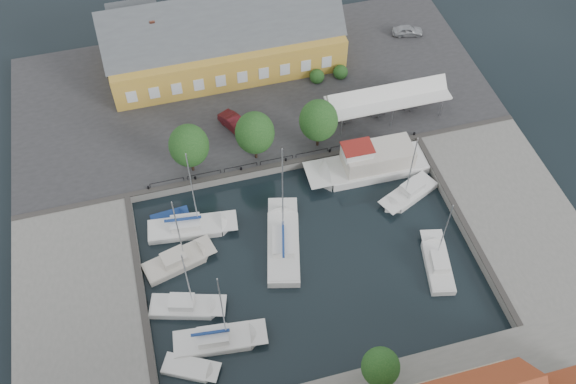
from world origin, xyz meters
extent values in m
plane|color=black|center=(0.00, 0.00, 0.00)|extent=(140.00, 140.00, 0.00)
cube|color=#2D2D30|center=(0.00, 23.00, 0.50)|extent=(56.00, 26.00, 1.00)
cube|color=slate|center=(-22.00, -2.00, 0.50)|extent=(12.00, 24.00, 1.00)
cube|color=slate|center=(22.00, -2.00, 0.50)|extent=(12.00, 24.00, 1.00)
cube|color=#383533|center=(0.00, 10.30, 1.06)|extent=(56.00, 0.60, 0.12)
cube|color=#383533|center=(-16.30, -2.00, 1.06)|extent=(0.60, 24.00, 0.12)
cube|color=#383533|center=(16.30, -2.00, 1.06)|extent=(0.60, 24.00, 0.12)
cylinder|color=black|center=(-14.00, 10.60, 1.20)|extent=(0.24, 0.24, 0.40)
cylinder|color=black|center=(-9.00, 10.60, 1.20)|extent=(0.24, 0.24, 0.40)
cylinder|color=black|center=(-4.00, 10.60, 1.20)|extent=(0.24, 0.24, 0.40)
cylinder|color=black|center=(1.00, 10.60, 1.20)|extent=(0.24, 0.24, 0.40)
cylinder|color=black|center=(6.00, 10.60, 1.20)|extent=(0.24, 0.24, 0.40)
cylinder|color=black|center=(11.00, 10.60, 1.20)|extent=(0.24, 0.24, 0.40)
cylinder|color=black|center=(16.00, 10.60, 1.20)|extent=(0.24, 0.24, 0.40)
cube|color=gold|center=(-2.00, 28.00, 3.25)|extent=(28.00, 10.00, 4.50)
cube|color=#474C51|center=(-2.00, 28.00, 6.75)|extent=(28.56, 7.60, 7.60)
cube|color=gold|center=(-12.00, 34.00, 2.75)|extent=(6.00, 6.00, 3.50)
cube|color=brown|center=(-10.00, 28.00, 8.60)|extent=(0.60, 0.60, 1.20)
cube|color=white|center=(14.00, 14.50, 3.70)|extent=(14.00, 4.00, 0.25)
cylinder|color=silver|center=(8.00, 12.70, 2.35)|extent=(0.10, 0.10, 2.70)
cylinder|color=silver|center=(8.00, 16.30, 2.35)|extent=(0.10, 0.10, 2.70)
cylinder|color=silver|center=(14.00, 12.70, 2.35)|extent=(0.10, 0.10, 2.70)
cylinder|color=silver|center=(14.00, 16.30, 2.35)|extent=(0.10, 0.10, 2.70)
cylinder|color=silver|center=(20.00, 12.70, 2.35)|extent=(0.10, 0.10, 2.70)
cylinder|color=silver|center=(20.00, 16.30, 2.35)|extent=(0.10, 0.10, 2.70)
cylinder|color=black|center=(-9.00, 12.00, 2.05)|extent=(0.30, 0.30, 2.10)
ellipsoid|color=#194518|center=(-9.00, 12.00, 4.88)|extent=(4.20, 4.20, 4.83)
cylinder|color=black|center=(-2.00, 12.00, 2.05)|extent=(0.30, 0.30, 2.10)
ellipsoid|color=#194518|center=(-2.00, 12.00, 4.88)|extent=(4.20, 4.20, 4.83)
cylinder|color=black|center=(5.00, 12.00, 2.05)|extent=(0.30, 0.30, 2.10)
ellipsoid|color=#194518|center=(5.00, 12.00, 4.88)|extent=(4.20, 4.20, 4.83)
imported|color=#B1B4B9|center=(21.95, 27.69, 1.67)|extent=(4.18, 2.42, 1.34)
imported|color=#4F1217|center=(-3.25, 16.82, 1.77)|extent=(3.55, 4.89, 1.54)
cube|color=white|center=(-2.11, -0.04, 0.15)|extent=(5.04, 8.82, 1.50)
cube|color=white|center=(-1.86, 0.97, 0.94)|extent=(5.32, 10.40, 0.08)
cube|color=white|center=(-2.06, 0.16, 1.40)|extent=(2.86, 3.74, 0.90)
cylinder|color=silver|center=(-1.71, 1.57, 7.14)|extent=(0.12, 0.12, 12.47)
cube|color=navy|center=(-2.11, -0.04, 2.15)|extent=(1.22, 4.09, 0.22)
cube|color=white|center=(10.51, 7.79, 0.10)|extent=(10.97, 4.31, 1.80)
cube|color=white|center=(9.15, 7.82, 1.04)|extent=(13.15, 4.19, 0.08)
cube|color=beige|center=(10.51, 7.79, 2.10)|extent=(7.56, 3.62, 2.20)
cube|color=white|center=(8.06, 7.84, 3.50)|extent=(3.04, 2.31, 1.20)
cube|color=maroon|center=(8.06, 7.84, 4.15)|extent=(3.31, 2.44, 0.10)
cube|color=white|center=(12.99, 3.50, 0.05)|extent=(6.03, 4.41, 1.30)
cube|color=white|center=(12.35, 3.21, 0.74)|extent=(7.00, 4.78, 0.08)
cube|color=white|center=(12.86, 3.44, 1.20)|extent=(2.68, 2.36, 0.90)
cylinder|color=silver|center=(11.97, 3.04, 5.04)|extent=(0.12, 0.12, 8.68)
cube|color=white|center=(11.91, -6.00, 0.05)|extent=(3.50, 6.18, 1.30)
cube|color=white|center=(12.06, -5.29, 0.74)|extent=(3.66, 7.30, 0.08)
cube|color=white|center=(11.94, -5.86, 1.20)|extent=(2.03, 2.61, 0.90)
cylinder|color=silver|center=(12.16, -4.87, 4.77)|extent=(0.12, 0.12, 8.14)
cube|color=white|center=(-11.15, 5.06, 0.05)|extent=(7.65, 3.50, 1.30)
cube|color=white|center=(-10.23, 4.96, 0.74)|extent=(9.10, 3.57, 0.08)
cube|color=white|center=(-10.97, 5.04, 1.20)|extent=(3.14, 2.14, 0.90)
cylinder|color=silver|center=(-9.68, 4.89, 6.09)|extent=(0.12, 0.12, 10.77)
cube|color=navy|center=(-11.15, 5.06, 1.95)|extent=(3.69, 0.65, 0.22)
cube|color=beige|center=(-12.87, 1.22, 0.05)|extent=(6.26, 3.92, 1.30)
cube|color=beige|center=(-12.17, 1.40, 0.74)|extent=(7.35, 4.12, 0.08)
cube|color=beige|center=(-12.73, 1.25, 1.20)|extent=(2.68, 2.25, 0.90)
cylinder|color=silver|center=(-11.75, 1.51, 5.06)|extent=(0.12, 0.12, 8.71)
cube|color=white|center=(-12.91, -3.71, 0.05)|extent=(6.18, 3.86, 1.30)
cube|color=white|center=(-12.22, -3.91, 0.74)|extent=(7.26, 4.10, 0.08)
cube|color=white|center=(-12.77, -3.75, 1.20)|extent=(2.66, 2.17, 0.90)
cylinder|color=silver|center=(-11.80, -4.03, 4.97)|extent=(0.12, 0.12, 8.55)
cube|color=white|center=(-10.81, -7.82, 0.05)|extent=(7.09, 3.33, 1.30)
cube|color=white|center=(-9.96, -7.91, 0.74)|extent=(8.45, 3.38, 0.08)
cube|color=white|center=(-10.64, -7.84, 1.20)|extent=(2.92, 2.06, 0.90)
cylinder|color=silver|center=(-9.45, -7.97, 5.74)|extent=(0.12, 0.12, 10.08)
cube|color=navy|center=(-10.81, -7.82, 1.95)|extent=(3.43, 0.58, 0.22)
cube|color=white|center=(-13.45, -9.67, 0.05)|extent=(4.55, 3.61, 0.90)
cube|color=white|center=(-12.99, -9.91, 0.54)|extent=(5.25, 3.92, 0.08)
cube|color=navy|center=(-12.74, 6.87, 0.05)|extent=(3.33, 1.85, 0.80)
cube|color=navy|center=(-12.34, 6.90, 0.49)|extent=(3.97, 1.84, 0.08)
camera|label=1|loc=(-10.80, -34.03, 53.74)|focal=40.00mm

